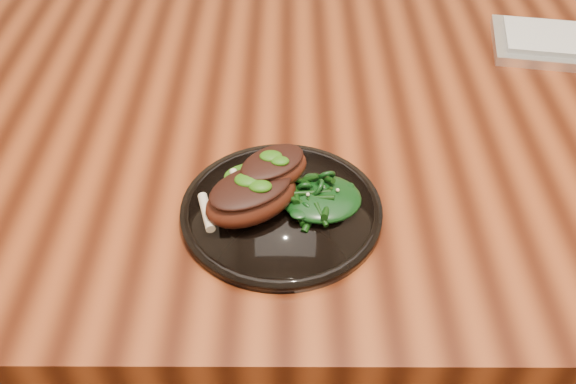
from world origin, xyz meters
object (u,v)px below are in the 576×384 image
object	(u,v)px
lamb_chop_front	(251,196)
plate	(281,210)
greens_heap	(321,194)
desk	(397,165)

from	to	relation	value
lamb_chop_front	plate	bearing A→B (deg)	14.07
lamb_chop_front	greens_heap	distance (m)	0.08
lamb_chop_front	greens_heap	xyz separation A→B (m)	(0.08, 0.01, -0.01)
plate	lamb_chop_front	xyz separation A→B (m)	(-0.04, -0.01, 0.03)
desk	greens_heap	bearing A→B (deg)	-123.86
desk	lamb_chop_front	world-z (taller)	lamb_chop_front
desk	plate	distance (m)	0.27
greens_heap	lamb_chop_front	bearing A→B (deg)	-170.97
desk	plate	xyz separation A→B (m)	(-0.17, -0.19, 0.09)
plate	greens_heap	world-z (taller)	greens_heap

